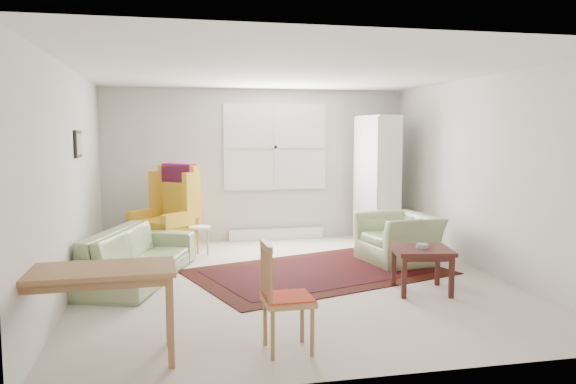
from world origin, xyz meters
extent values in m
cube|color=beige|center=(0.00, 0.00, 0.00)|extent=(5.00, 5.50, 0.01)
cube|color=white|center=(0.00, 0.00, 2.50)|extent=(5.00, 5.50, 0.01)
cube|color=beige|center=(0.00, 2.75, 1.25)|extent=(5.00, 0.04, 2.50)
cube|color=beige|center=(0.00, -2.75, 1.25)|extent=(5.00, 0.04, 2.50)
cube|color=beige|center=(-2.50, 0.00, 1.25)|extent=(0.04, 5.50, 2.50)
cube|color=beige|center=(2.50, 0.00, 1.25)|extent=(0.04, 5.50, 2.50)
cube|color=white|center=(0.30, 2.73, 1.55)|extent=(1.72, 0.06, 1.42)
cube|color=white|center=(0.30, 2.73, 1.55)|extent=(1.60, 0.02, 1.30)
cube|color=silver|center=(0.30, 2.67, 0.09)|extent=(1.60, 0.12, 0.18)
cube|color=black|center=(-2.48, 0.50, 1.65)|extent=(0.03, 0.42, 0.32)
cube|color=tan|center=(-2.46, 0.50, 1.65)|extent=(0.01, 0.34, 0.24)
imported|color=#889C68|center=(-1.83, 0.44, 0.42)|extent=(1.44, 2.26, 0.85)
imported|color=#889C68|center=(1.64, 0.66, 0.40)|extent=(1.04, 1.15, 0.80)
camera|label=1|loc=(-1.44, -6.47, 1.78)|focal=35.00mm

